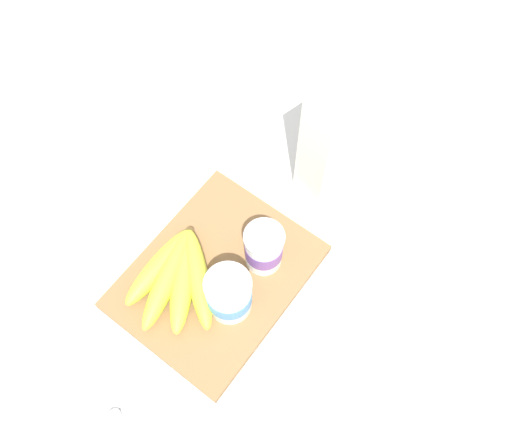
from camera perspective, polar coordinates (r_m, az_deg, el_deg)
The scene contains 7 objects.
ground_plane at distance 0.95m, azimuth -4.03°, elevation -6.66°, with size 2.40×2.40×0.00m, color silver.
cutting_board at distance 0.94m, azimuth -4.07°, elevation -6.45°, with size 0.32×0.25×0.02m, color olive.
cereal_box at distance 0.94m, azimuth 10.26°, elevation 9.15°, with size 0.20×0.07×0.28m, color white.
yogurt_cup_front at distance 0.90m, azimuth 0.81°, elevation -3.58°, with size 0.07×0.07×0.09m.
yogurt_cup_back at distance 0.87m, azimuth -2.78°, elevation -8.26°, with size 0.07×0.07×0.10m.
banana_bunch at distance 0.92m, azimuth -8.04°, elevation -6.31°, with size 0.19×0.16×0.04m.
spoon at distance 0.92m, azimuth -13.60°, elevation -18.26°, with size 0.13×0.04×0.01m.
Camera 1 is at (0.22, 0.25, 0.89)m, focal length 39.16 mm.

